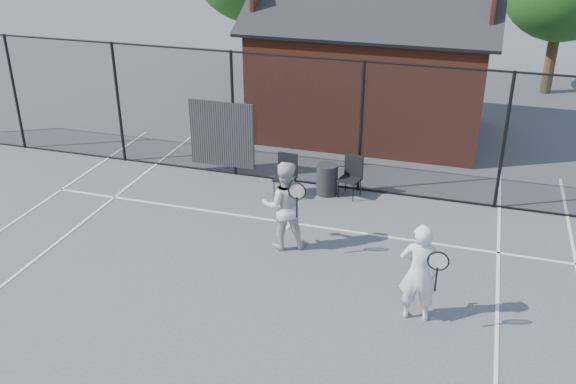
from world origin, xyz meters
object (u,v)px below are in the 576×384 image
(clubhouse, at_px, (372,75))
(player_back, at_px, (284,205))
(waste_bin, at_px, (327,179))
(chair_left, at_px, (350,178))
(chair_right, at_px, (285,177))
(player_front, at_px, (419,273))

(clubhouse, xyz_separation_m, player_back, (-0.35, -6.92, -0.73))
(clubhouse, bearing_deg, waste_bin, -91.77)
(chair_left, distance_m, waste_bin, 0.53)
(player_back, bearing_deg, waste_bin, 85.20)
(chair_left, height_order, chair_right, chair_right)
(clubhouse, height_order, chair_right, clubhouse)
(chair_right, distance_m, waste_bin, 0.96)
(player_back, xyz_separation_m, chair_left, (0.73, 2.52, -0.41))
(player_front, bearing_deg, chair_right, 132.07)
(player_back, height_order, chair_right, player_back)
(chair_left, relative_size, chair_right, 0.98)
(clubhouse, distance_m, player_back, 6.97)
(clubhouse, height_order, waste_bin, clubhouse)
(clubhouse, relative_size, waste_bin, 9.30)
(player_back, relative_size, chair_left, 1.90)
(chair_right, bearing_deg, waste_bin, 27.03)
(chair_left, bearing_deg, chair_right, -149.85)
(player_front, bearing_deg, clubhouse, 105.40)
(chair_right, relative_size, waste_bin, 1.34)
(player_back, bearing_deg, chair_left, 73.85)
(chair_right, height_order, waste_bin, chair_right)
(player_front, bearing_deg, chair_left, 115.56)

